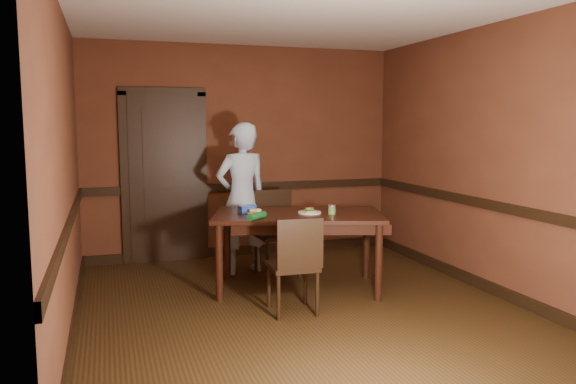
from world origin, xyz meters
TOP-DOWN VIEW (x-y plane):
  - floor at (0.00, 0.00)m, footprint 4.00×4.50m
  - ceiling at (0.00, 0.00)m, footprint 4.00×4.50m
  - wall_back at (0.00, 2.25)m, footprint 4.00×0.02m
  - wall_front at (0.00, -2.25)m, footprint 4.00×0.02m
  - wall_left at (-2.00, 0.00)m, footprint 0.02×4.50m
  - wall_right at (2.00, 0.00)m, footprint 0.02×4.50m
  - dado_back at (0.00, 2.23)m, footprint 4.00×0.03m
  - dado_left at (-1.99, 0.00)m, footprint 0.03×4.50m
  - dado_right at (1.99, 0.00)m, footprint 0.03×4.50m
  - baseboard_back at (0.00, 2.23)m, footprint 4.00×0.03m
  - baseboard_left at (-1.99, 0.00)m, footprint 0.03×4.50m
  - baseboard_right at (1.99, 0.00)m, footprint 0.03×4.50m
  - door at (-1.00, 2.22)m, footprint 1.05×0.07m
  - dining_table at (0.18, 0.57)m, footprint 1.92×1.43m
  - chair_far at (0.13, 1.15)m, footprint 0.47×0.47m
  - chair_near at (-0.11, -0.11)m, footprint 0.43×0.43m
  - person at (-0.22, 1.39)m, footprint 0.70×0.54m
  - sandwich_plate at (0.29, 0.51)m, footprint 0.24×0.24m
  - sauce_jar at (0.48, 0.39)m, footprint 0.08×0.08m
  - cheese_saucer at (-0.26, 0.66)m, footprint 0.15×0.15m
  - food_tub at (-0.31, 0.77)m, footprint 0.19×0.15m
  - wrapped_veg at (-0.33, 0.32)m, footprint 0.23×0.21m

SIDE VIEW (x-z plane):
  - floor at x=0.00m, z-range -0.01..0.01m
  - baseboard_back at x=0.00m, z-range 0.00..0.12m
  - baseboard_left at x=-1.99m, z-range 0.00..0.12m
  - baseboard_right at x=1.99m, z-range 0.00..0.12m
  - dining_table at x=0.18m, z-range 0.00..0.80m
  - chair_near at x=-0.11m, z-range 0.00..0.89m
  - chair_far at x=0.13m, z-range 0.00..0.96m
  - sandwich_plate at x=0.29m, z-range 0.79..0.85m
  - cheese_saucer at x=-0.26m, z-range 0.79..0.84m
  - wrapped_veg at x=-0.33m, z-range 0.80..0.87m
  - food_tub at x=-0.31m, z-range 0.80..0.87m
  - sauce_jar at x=0.48m, z-range 0.80..0.89m
  - person at x=-0.22m, z-range 0.00..1.73m
  - dado_back at x=0.00m, z-range 0.85..0.95m
  - dado_left at x=-1.99m, z-range 0.85..0.95m
  - dado_right at x=1.99m, z-range 0.85..0.95m
  - door at x=-1.00m, z-range -0.01..2.19m
  - wall_back at x=0.00m, z-range 0.00..2.70m
  - wall_front at x=0.00m, z-range 0.00..2.70m
  - wall_left at x=-2.00m, z-range 0.00..2.70m
  - wall_right at x=2.00m, z-range 0.00..2.70m
  - ceiling at x=0.00m, z-range 2.70..2.71m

